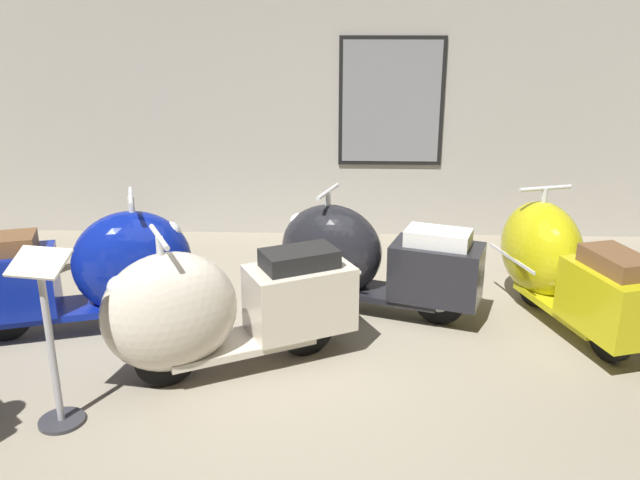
{
  "coord_description": "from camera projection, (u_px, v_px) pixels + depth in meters",
  "views": [
    {
      "loc": [
        0.3,
        -4.06,
        2.43
      ],
      "look_at": [
        0.13,
        0.9,
        0.71
      ],
      "focal_mm": 37.78,
      "sensor_mm": 36.0,
      "label": 1
    }
  ],
  "objects": [
    {
      "name": "ground_plane",
      "position": [
        297.0,
        380.0,
        4.64
      ],
      "size": [
        60.0,
        60.0,
        0.0
      ],
      "primitive_type": "plane",
      "color": "gray"
    },
    {
      "name": "showroom_back_wall",
      "position": [
        333.0,
        61.0,
        7.09
      ],
      "size": [
        18.0,
        0.63,
        3.78
      ],
      "color": "#ADA89E",
      "rests_on": "ground"
    },
    {
      "name": "scooter_0",
      "position": [
        95.0,
        271.0,
        5.22
      ],
      "size": [
        1.85,
        1.0,
        1.09
      ],
      "rotation": [
        0.0,
        0.0,
        0.3
      ],
      "color": "black",
      "rests_on": "ground"
    },
    {
      "name": "scooter_1",
      "position": [
        212.0,
        309.0,
        4.57
      ],
      "size": [
        1.79,
        1.23,
        1.07
      ],
      "rotation": [
        0.0,
        0.0,
        -2.68
      ],
      "color": "black",
      "rests_on": "ground"
    },
    {
      "name": "scooter_2",
      "position": [
        362.0,
        258.0,
        5.55
      ],
      "size": [
        1.74,
        1.0,
        1.03
      ],
      "rotation": [
        0.0,
        0.0,
        2.81
      ],
      "color": "black",
      "rests_on": "ground"
    },
    {
      "name": "scooter_3",
      "position": [
        560.0,
        265.0,
        5.38
      ],
      "size": [
        0.97,
        1.79,
        1.05
      ],
      "rotation": [
        0.0,
        0.0,
        1.87
      ],
      "color": "black",
      "rests_on": "ground"
    },
    {
      "name": "info_stanchion",
      "position": [
        52.0,
        355.0,
        4.01
      ],
      "size": [
        0.35,
        0.28,
        1.12
      ],
      "color": "#333338",
      "rests_on": "ground"
    }
  ]
}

